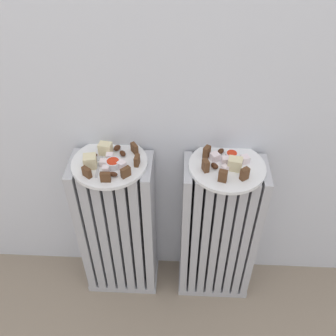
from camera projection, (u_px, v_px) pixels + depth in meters
radiator_left at (119, 229)px, 1.44m from camera, size 0.28×0.16×0.65m
radiator_right at (218, 233)px, 1.43m from camera, size 0.28×0.16×0.65m
plate_left at (110, 163)px, 1.22m from camera, size 0.25×0.25×0.01m
plate_right at (227, 167)px, 1.21m from camera, size 0.25×0.25×0.01m
dark_cake_slice_left_0 at (87, 172)px, 1.15m from camera, size 0.03×0.03×0.03m
dark_cake_slice_left_1 at (105, 177)px, 1.14m from camera, size 0.03×0.02×0.03m
dark_cake_slice_left_2 at (126, 172)px, 1.15m from camera, size 0.03×0.03×0.03m
dark_cake_slice_left_3 at (137, 160)px, 1.20m from camera, size 0.02×0.03×0.03m
dark_cake_slice_left_4 at (134, 148)px, 1.24m from camera, size 0.03×0.03×0.03m
marble_cake_slice_left_0 at (105, 149)px, 1.24m from camera, size 0.05×0.04×0.04m
marble_cake_slice_left_1 at (90, 161)px, 1.19m from camera, size 0.05×0.04×0.04m
turkish_delight_left_0 at (110, 157)px, 1.22m from camera, size 0.02×0.02×0.02m
turkish_delight_left_1 at (106, 169)px, 1.17m from camera, size 0.02×0.02×0.02m
turkish_delight_left_2 at (103, 163)px, 1.20m from camera, size 0.02×0.02×0.02m
turkish_delight_left_3 at (122, 165)px, 1.19m from camera, size 0.03×0.03×0.02m
medjool_date_left_0 at (93, 155)px, 1.23m from camera, size 0.03×0.02×0.02m
medjool_date_left_1 at (123, 153)px, 1.24m from camera, size 0.03×0.03×0.02m
medjool_date_left_2 at (113, 174)px, 1.16m from camera, size 0.03×0.02×0.01m
medjool_date_left_3 at (117, 148)px, 1.26m from camera, size 0.03×0.03×0.02m
jam_bowl_left at (113, 163)px, 1.19m from camera, size 0.05×0.05×0.02m
dark_cake_slice_right_0 at (207, 152)px, 1.22m from camera, size 0.03×0.03×0.04m
dark_cake_slice_right_1 at (206, 166)px, 1.17m from camera, size 0.02×0.03×0.04m
dark_cake_slice_right_2 at (223, 176)px, 1.14m from camera, size 0.03×0.02×0.04m
dark_cake_slice_right_3 at (245, 174)px, 1.14m from camera, size 0.03×0.03×0.04m
marble_cake_slice_right_0 at (235, 164)px, 1.18m from camera, size 0.05×0.04×0.04m
turkish_delight_right_0 at (225, 160)px, 1.20m from camera, size 0.02×0.02×0.02m
turkish_delight_right_1 at (215, 157)px, 1.22m from camera, size 0.04×0.04×0.03m
turkish_delight_right_2 at (225, 168)px, 1.18m from camera, size 0.03×0.03×0.02m
turkish_delight_right_3 at (245, 159)px, 1.21m from camera, size 0.03×0.03×0.02m
medjool_date_right_0 at (221, 151)px, 1.24m from camera, size 0.03×0.03×0.02m
medjool_date_right_1 at (214, 166)px, 1.19m from camera, size 0.03×0.03×0.02m
jam_bowl_right at (232, 155)px, 1.22m from camera, size 0.04×0.04×0.02m
fork at (99, 165)px, 1.20m from camera, size 0.02×0.10×0.00m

